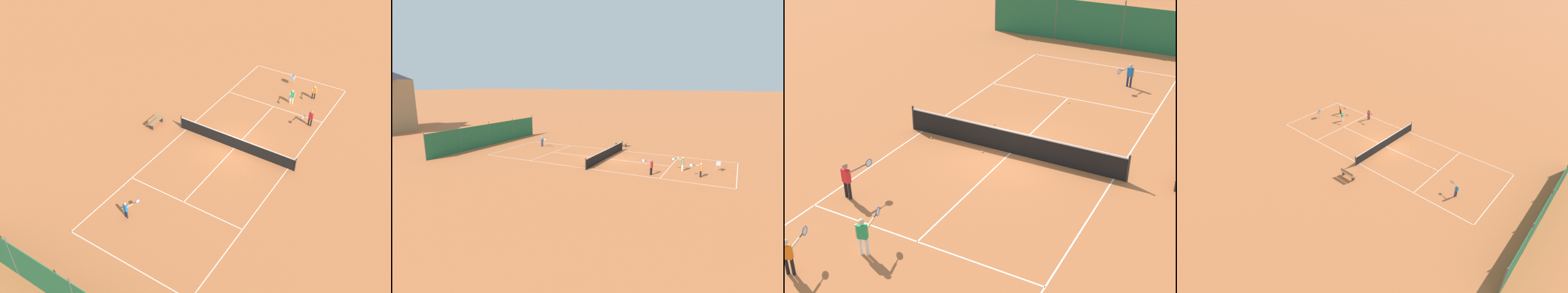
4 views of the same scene
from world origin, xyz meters
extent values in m
plane|color=#BC6638|center=(0.00, 0.00, 0.00)|extent=(600.00, 600.00, 0.00)
cube|color=white|center=(0.00, 11.90, 0.00)|extent=(8.25, 0.05, 0.01)
cube|color=white|center=(0.00, -11.90, 0.00)|extent=(8.25, 0.05, 0.01)
cube|color=white|center=(-4.10, 0.00, 0.00)|extent=(0.05, 23.85, 0.01)
cube|color=white|center=(4.10, 0.00, 0.00)|extent=(0.05, 23.85, 0.01)
cube|color=white|center=(0.00, 6.40, 0.00)|extent=(8.20, 0.05, 0.01)
cube|color=white|center=(0.00, -6.40, 0.00)|extent=(8.20, 0.05, 0.01)
cube|color=white|center=(0.00, 0.00, 0.00)|extent=(0.05, 12.80, 0.01)
cylinder|color=#2D2D2D|center=(-4.55, 0.00, 0.53)|extent=(0.08, 0.08, 1.06)
cylinder|color=#2D2D2D|center=(4.55, 0.00, 0.53)|extent=(0.08, 0.08, 1.06)
cube|color=black|center=(0.00, 0.00, 0.46)|extent=(9.10, 0.02, 0.91)
cube|color=white|center=(0.00, 0.00, 0.93)|extent=(9.10, 0.04, 0.06)
cube|color=#236B42|center=(0.00, 15.50, 1.30)|extent=(17.20, 0.04, 2.60)
cylinder|color=#59595E|center=(-8.60, 15.50, 1.45)|extent=(0.08, 0.08, 2.90)
cylinder|color=#59595E|center=(-4.30, 15.50, 1.45)|extent=(0.08, 0.08, 2.90)
cylinder|color=#59595E|center=(0.00, 15.50, 1.45)|extent=(0.08, 0.08, 2.90)
cylinder|color=#59595E|center=(4.30, 15.50, 1.45)|extent=(0.08, 0.08, 2.90)
cylinder|color=#59595E|center=(8.60, 15.50, 1.45)|extent=(0.08, 0.08, 2.90)
cylinder|color=white|center=(-1.08, -7.63, 0.29)|extent=(0.10, 0.10, 0.58)
cylinder|color=white|center=(-0.91, -7.57, 0.29)|extent=(0.10, 0.10, 0.58)
cube|color=#239E5B|center=(-0.99, -7.60, 0.80)|extent=(0.31, 0.23, 0.45)
sphere|color=beige|center=(-0.99, -7.60, 1.14)|extent=(0.18, 0.18, 0.18)
cylinder|color=beige|center=(-1.16, -7.65, 0.80)|extent=(0.07, 0.07, 0.45)
cylinder|color=beige|center=(-0.89, -7.34, 0.98)|extent=(0.19, 0.45, 0.07)
cylinder|color=black|center=(-0.99, -7.02, 0.98)|extent=(0.09, 0.20, 0.03)
torus|color=#1E4CB2|center=(-1.06, -6.79, 0.98)|extent=(0.10, 0.28, 0.28)
cylinder|color=silver|center=(-1.06, -6.79, 0.98)|extent=(0.08, 0.24, 0.25)
cylinder|color=black|center=(-3.51, -5.47, 0.31)|extent=(0.11, 0.11, 0.62)
cylinder|color=black|center=(-3.31, -5.51, 0.31)|extent=(0.11, 0.11, 0.62)
cube|color=red|center=(-3.41, -5.49, 0.86)|extent=(0.33, 0.22, 0.48)
sphere|color=#A37556|center=(-3.41, -5.49, 1.22)|extent=(0.19, 0.19, 0.19)
cylinder|color=#A37556|center=(-3.59, -5.46, 0.86)|extent=(0.07, 0.07, 0.48)
cylinder|color=#A37556|center=(-3.18, -5.29, 1.05)|extent=(0.16, 0.48, 0.07)
cylinder|color=black|center=(-3.11, -4.95, 1.05)|extent=(0.07, 0.22, 0.03)
torus|color=#1E4CB2|center=(-3.07, -4.70, 1.05)|extent=(0.07, 0.28, 0.28)
cylinder|color=silver|center=(-3.07, -4.70, 1.05)|extent=(0.05, 0.25, 0.25)
cylinder|color=black|center=(-2.31, -9.26, 0.27)|extent=(0.10, 0.10, 0.55)
cylinder|color=black|center=(-2.14, -9.21, 0.27)|extent=(0.10, 0.10, 0.55)
cube|color=orange|center=(-2.23, -9.24, 0.76)|extent=(0.30, 0.22, 0.42)
sphere|color=beige|center=(-2.23, -9.24, 1.08)|extent=(0.17, 0.17, 0.17)
cylinder|color=beige|center=(-2.39, -9.29, 0.76)|extent=(0.06, 0.06, 0.42)
cylinder|color=beige|center=(-2.13, -8.98, 0.93)|extent=(0.19, 0.42, 0.06)
cylinder|color=black|center=(-2.23, -8.69, 0.93)|extent=(0.09, 0.19, 0.03)
torus|color=#1E4CB2|center=(-2.30, -8.47, 0.93)|extent=(0.11, 0.27, 0.28)
cylinder|color=silver|center=(-2.30, -8.47, 0.93)|extent=(0.08, 0.24, 0.25)
cylinder|color=#23284C|center=(2.24, 9.25, 0.28)|extent=(0.10, 0.10, 0.57)
cylinder|color=#23284C|center=(2.06, 9.30, 0.28)|extent=(0.10, 0.10, 0.57)
cube|color=blue|center=(2.15, 9.28, 0.79)|extent=(0.31, 0.23, 0.44)
sphere|color=tan|center=(2.15, 9.28, 1.12)|extent=(0.17, 0.17, 0.17)
cylinder|color=tan|center=(2.32, 9.23, 0.79)|extent=(0.06, 0.06, 0.44)
cylinder|color=tan|center=(1.92, 9.11, 0.96)|extent=(0.18, 0.44, 0.06)
cylinder|color=black|center=(1.83, 8.81, 0.96)|extent=(0.08, 0.20, 0.03)
torus|color=#1E4CB2|center=(1.77, 8.58, 0.96)|extent=(0.10, 0.28, 0.28)
cylinder|color=silver|center=(1.77, 8.58, 0.96)|extent=(0.07, 0.24, 0.25)
sphere|color=#CCE033|center=(-0.95, -11.26, 0.03)|extent=(0.07, 0.07, 0.07)
sphere|color=#CCE033|center=(-1.74, 2.00, 0.03)|extent=(0.07, 0.07, 0.07)
sphere|color=#CCE033|center=(-0.99, -0.47, 0.03)|extent=(0.07, 0.07, 0.07)
sphere|color=#CCE033|center=(3.94, -7.71, 0.03)|extent=(0.07, 0.07, 0.07)
sphere|color=#CCE033|center=(0.27, 5.77, 0.03)|extent=(0.07, 0.07, 0.07)
sphere|color=#CCE033|center=(-3.40, -0.42, 0.03)|extent=(0.07, 0.07, 0.07)
cylinder|color=#B7B7BC|center=(0.01, -10.57, 0.28)|extent=(0.02, 0.02, 0.55)
cylinder|color=#B7B7BC|center=(0.35, -10.57, 0.28)|extent=(0.02, 0.02, 0.55)
cylinder|color=#B7B7BC|center=(0.01, -10.23, 0.28)|extent=(0.02, 0.02, 0.55)
cylinder|color=#B7B7BC|center=(0.35, -10.23, 0.28)|extent=(0.02, 0.02, 0.55)
cube|color=#B7B7BC|center=(0.18, -10.40, 0.56)|extent=(0.34, 0.34, 0.02)
cube|color=#B7B7BC|center=(0.18, -10.57, 0.72)|extent=(0.34, 0.02, 0.34)
cube|color=#B7B7BC|center=(0.18, -10.23, 0.72)|extent=(0.34, 0.02, 0.34)
cube|color=#B7B7BC|center=(0.01, -10.40, 0.72)|extent=(0.02, 0.34, 0.34)
cube|color=#B7B7BC|center=(0.35, -10.40, 0.72)|extent=(0.02, 0.34, 0.34)
sphere|color=#CCE033|center=(0.31, -10.35, 0.60)|extent=(0.07, 0.07, 0.07)
sphere|color=#CCE033|center=(0.17, -10.28, 0.60)|extent=(0.07, 0.07, 0.07)
sphere|color=#CCE033|center=(0.12, -10.47, 0.60)|extent=(0.07, 0.07, 0.07)
sphere|color=#CCE033|center=(0.08, -10.40, 0.60)|extent=(0.07, 0.07, 0.07)
sphere|color=#CCE033|center=(0.29, -10.47, 0.60)|extent=(0.07, 0.07, 0.07)
sphere|color=#CCE033|center=(0.25, -10.43, 0.60)|extent=(0.07, 0.07, 0.07)
sphere|color=#CCE033|center=(0.07, -10.29, 0.66)|extent=(0.07, 0.07, 0.07)
sphere|color=#CCE033|center=(0.09, -10.47, 0.66)|extent=(0.07, 0.07, 0.07)
sphere|color=#CCE033|center=(0.23, -10.36, 0.66)|extent=(0.07, 0.07, 0.07)
sphere|color=#CCE033|center=(0.19, -10.52, 0.66)|extent=(0.07, 0.07, 0.07)
sphere|color=#CCE033|center=(0.16, -10.52, 0.66)|extent=(0.07, 0.07, 0.07)
sphere|color=#CCE033|center=(0.06, -10.53, 0.66)|extent=(0.07, 0.07, 0.07)
sphere|color=#CCE033|center=(0.27, -10.35, 0.71)|extent=(0.07, 0.07, 0.07)
sphere|color=#CCE033|center=(0.29, -10.50, 0.71)|extent=(0.07, 0.07, 0.07)
sphere|color=#CCE033|center=(0.27, -10.52, 0.71)|extent=(0.07, 0.07, 0.07)
sphere|color=#CCE033|center=(0.19, -10.28, 0.71)|extent=(0.07, 0.07, 0.07)
sphere|color=#CCE033|center=(0.12, -10.46, 0.71)|extent=(0.07, 0.07, 0.07)
cube|color=olive|center=(6.30, 0.79, 0.44)|extent=(0.36, 1.50, 0.05)
cube|color=olive|center=(6.46, 0.79, 0.70)|extent=(0.04, 1.50, 0.28)
cube|color=#333338|center=(6.30, 0.19, 0.22)|extent=(0.32, 0.06, 0.44)
cube|color=#333338|center=(6.30, 1.39, 0.22)|extent=(0.32, 0.06, 0.44)
camera|label=1|loc=(-11.47, 22.77, 20.10)|focal=42.00mm
camera|label=2|loc=(-27.43, -11.64, 7.46)|focal=28.00mm
camera|label=3|loc=(7.88, -16.98, 9.98)|focal=50.00mm
camera|label=4|loc=(21.16, 16.81, 17.30)|focal=28.00mm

